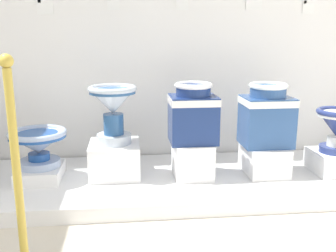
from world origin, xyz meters
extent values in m
cube|color=white|center=(2.09, 2.43, 0.05)|extent=(3.43, 1.05, 0.10)
cube|color=white|center=(1.26, 2.46, 0.15)|extent=(0.31, 0.39, 0.10)
cylinder|color=#9CAFD0|center=(1.26, 2.46, 0.23)|extent=(0.30, 0.30, 0.05)
cylinder|color=#1D4893|center=(1.26, 2.46, 0.28)|extent=(0.15, 0.15, 0.05)
cone|color=#9CAFD0|center=(1.26, 2.46, 0.38)|extent=(0.42, 0.42, 0.15)
cylinder|color=#1D4893|center=(1.26, 2.46, 0.44)|extent=(0.41, 0.41, 0.03)
torus|color=#9CAFD0|center=(1.26, 2.46, 0.46)|extent=(0.42, 0.42, 0.04)
cylinder|color=#1D4893|center=(1.26, 2.46, 0.45)|extent=(0.29, 0.29, 0.01)
cube|color=white|center=(1.81, 2.48, 0.23)|extent=(0.37, 0.38, 0.25)
cylinder|color=silver|center=(1.81, 2.48, 0.39)|extent=(0.26, 0.26, 0.07)
cylinder|color=#275083|center=(1.81, 2.48, 0.51)|extent=(0.15, 0.15, 0.16)
cone|color=silver|center=(1.81, 2.48, 0.68)|extent=(0.34, 0.34, 0.19)
cylinder|color=#275083|center=(1.81, 2.48, 0.75)|extent=(0.34, 0.34, 0.03)
torus|color=silver|center=(1.81, 2.48, 0.77)|extent=(0.36, 0.36, 0.04)
cylinder|color=#275083|center=(1.81, 2.48, 0.77)|extent=(0.24, 0.24, 0.01)
cube|color=white|center=(2.39, 2.41, 0.24)|extent=(0.28, 0.35, 0.27)
cube|color=navy|center=(2.39, 2.41, 0.55)|extent=(0.34, 0.30, 0.35)
cube|color=white|center=(2.39, 2.41, 0.68)|extent=(0.35, 0.30, 0.05)
cylinder|color=navy|center=(2.39, 2.41, 0.76)|extent=(0.26, 0.26, 0.08)
torus|color=white|center=(2.39, 2.41, 0.80)|extent=(0.28, 0.28, 0.04)
cube|color=white|center=(2.96, 2.42, 0.22)|extent=(0.30, 0.39, 0.22)
cube|color=#2A4D85|center=(2.96, 2.42, 0.51)|extent=(0.36, 0.30, 0.37)
cube|color=white|center=(2.96, 2.42, 0.67)|extent=(0.37, 0.31, 0.05)
cylinder|color=#2A4D85|center=(2.96, 2.42, 0.74)|extent=(0.27, 0.27, 0.08)
torus|color=white|center=(2.96, 2.42, 0.79)|extent=(0.29, 0.29, 0.04)
cube|color=white|center=(3.51, 2.37, 0.19)|extent=(0.33, 0.35, 0.16)
cylinder|color=navy|center=(3.51, 2.37, 0.29)|extent=(0.24, 0.24, 0.05)
cylinder|color=white|center=(3.51, 2.37, 0.35)|extent=(0.13, 0.13, 0.08)
cube|color=white|center=(1.28, 2.97, 1.37)|extent=(0.13, 0.01, 0.13)
cube|color=slate|center=(1.24, 2.97, 1.41)|extent=(0.02, 0.01, 0.02)
cube|color=white|center=(1.82, 2.97, 1.40)|extent=(0.10, 0.01, 0.11)
cube|color=white|center=(2.39, 2.97, 1.41)|extent=(0.10, 0.01, 0.13)
cube|color=white|center=(3.00, 2.97, 1.43)|extent=(0.14, 0.01, 0.14)
cube|color=white|center=(3.48, 2.97, 1.39)|extent=(0.10, 0.01, 0.12)
cube|color=slate|center=(3.45, 2.97, 1.42)|extent=(0.02, 0.01, 0.02)
cylinder|color=gold|center=(1.39, 1.40, 0.52)|extent=(0.04, 0.04, 1.00)
sphere|color=gold|center=(1.39, 1.40, 1.05)|extent=(0.06, 0.06, 0.06)
camera|label=1|loc=(1.90, -0.37, 1.17)|focal=41.77mm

